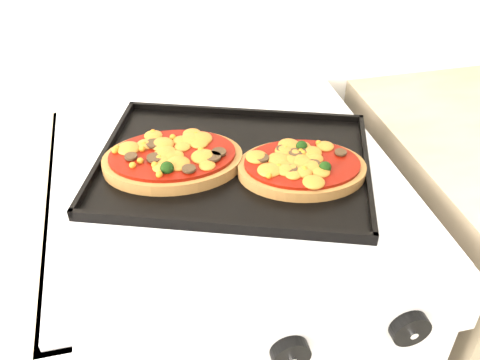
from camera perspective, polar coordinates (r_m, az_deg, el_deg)
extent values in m
cube|color=silver|center=(1.24, -1.14, -16.39)|extent=(0.60, 0.60, 0.91)
cube|color=silver|center=(0.74, 3.86, -16.93)|extent=(0.60, 0.02, 0.09)
cylinder|color=black|center=(0.73, 5.40, -17.93)|extent=(0.05, 0.02, 0.05)
cylinder|color=black|center=(0.79, 17.66, -14.87)|extent=(0.06, 0.02, 0.06)
cube|color=black|center=(0.92, -0.71, 1.92)|extent=(0.55, 0.48, 0.02)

